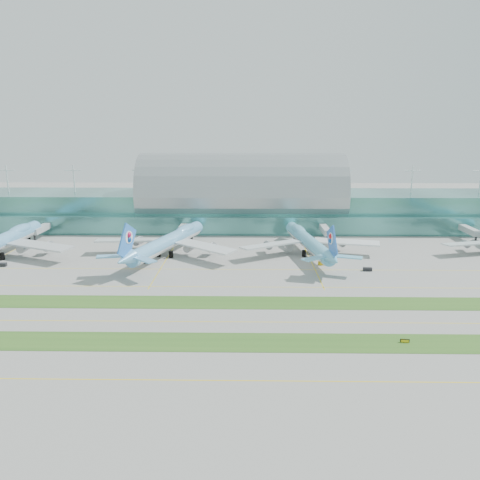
{
  "coord_description": "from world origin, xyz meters",
  "views": [
    {
      "loc": [
        3.16,
        -146.76,
        57.96
      ],
      "look_at": [
        0.0,
        55.0,
        9.0
      ],
      "focal_mm": 35.0,
      "sensor_mm": 36.0,
      "label": 1
    }
  ],
  "objects_px": {
    "terminal": "(242,202)",
    "taxiway_sign_east": "(405,341)",
    "airliner_b": "(169,240)",
    "airliner_c": "(308,241)"
  },
  "relations": [
    {
      "from": "terminal",
      "to": "taxiway_sign_east",
      "type": "relative_size",
      "value": 136.75
    },
    {
      "from": "taxiway_sign_east",
      "to": "terminal",
      "type": "bearing_deg",
      "value": 113.14
    },
    {
      "from": "airliner_b",
      "to": "taxiway_sign_east",
      "type": "xyz_separation_m",
      "value": [
        79.83,
        -90.24,
        -6.28
      ]
    },
    {
      "from": "terminal",
      "to": "airliner_c",
      "type": "bearing_deg",
      "value": -63.66
    },
    {
      "from": "airliner_c",
      "to": "airliner_b",
      "type": "bearing_deg",
      "value": 173.06
    },
    {
      "from": "airliner_b",
      "to": "taxiway_sign_east",
      "type": "bearing_deg",
      "value": -31.0
    },
    {
      "from": "airliner_b",
      "to": "taxiway_sign_east",
      "type": "distance_m",
      "value": 120.65
    },
    {
      "from": "terminal",
      "to": "airliner_c",
      "type": "relative_size",
      "value": 4.53
    },
    {
      "from": "terminal",
      "to": "taxiway_sign_east",
      "type": "height_order",
      "value": "terminal"
    },
    {
      "from": "terminal",
      "to": "airliner_b",
      "type": "distance_m",
      "value": 74.19
    }
  ]
}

